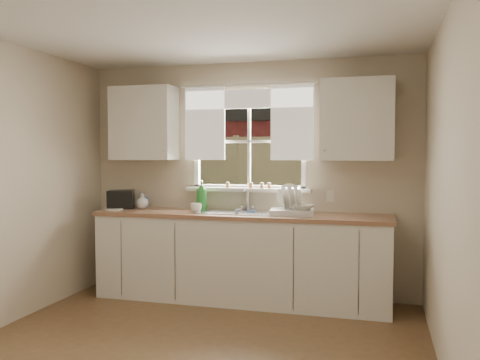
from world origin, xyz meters
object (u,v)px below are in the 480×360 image
(dish_rack, at_px, (292,207))
(soap_bottle_a, at_px, (202,196))
(cup, at_px, (196,208))
(black_appliance, at_px, (121,199))

(dish_rack, bearing_deg, soap_bottle_a, 173.97)
(cup, height_order, black_appliance, black_appliance)
(dish_rack, xyz_separation_m, black_appliance, (-1.93, 0.07, 0.03))
(soap_bottle_a, bearing_deg, black_appliance, 160.48)
(cup, bearing_deg, dish_rack, -17.13)
(soap_bottle_a, relative_size, cup, 2.69)
(soap_bottle_a, bearing_deg, cup, -111.46)
(cup, bearing_deg, soap_bottle_a, 68.89)
(soap_bottle_a, distance_m, cup, 0.21)
(dish_rack, relative_size, black_appliance, 1.68)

